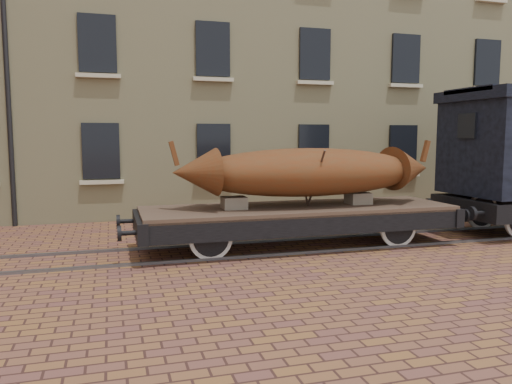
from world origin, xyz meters
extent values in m
plane|color=brown|center=(0.00, 0.00, 0.00)|extent=(90.00, 90.00, 0.00)
cube|color=beige|center=(3.00, 10.00, 7.00)|extent=(40.00, 10.00, 14.00)
cube|color=black|center=(-6.00, 4.96, 2.20)|extent=(1.10, 0.12, 1.70)
cube|color=beige|center=(-6.00, 4.90, 1.25)|extent=(1.30, 0.18, 0.12)
cube|color=black|center=(-2.50, 4.96, 2.20)|extent=(1.10, 0.12, 1.70)
cube|color=beige|center=(-2.50, 4.90, 1.25)|extent=(1.30, 0.18, 0.12)
cube|color=black|center=(1.00, 4.96, 2.20)|extent=(1.10, 0.12, 1.70)
cube|color=beige|center=(1.00, 4.90, 1.25)|extent=(1.30, 0.18, 0.12)
cube|color=black|center=(4.50, 4.96, 2.20)|extent=(1.10, 0.12, 1.70)
cube|color=beige|center=(4.50, 4.90, 1.25)|extent=(1.30, 0.18, 0.12)
cube|color=black|center=(8.00, 4.96, 2.20)|extent=(1.10, 0.12, 1.70)
cube|color=beige|center=(8.00, 4.90, 1.25)|extent=(1.30, 0.18, 0.12)
cube|color=black|center=(-6.00, 4.96, 5.40)|extent=(1.10, 0.12, 1.70)
cube|color=beige|center=(-6.00, 4.90, 4.45)|extent=(1.30, 0.18, 0.12)
cube|color=black|center=(-2.50, 4.96, 5.40)|extent=(1.10, 0.12, 1.70)
cube|color=beige|center=(-2.50, 4.90, 4.45)|extent=(1.30, 0.18, 0.12)
cube|color=black|center=(1.00, 4.96, 5.40)|extent=(1.10, 0.12, 1.70)
cube|color=beige|center=(1.00, 4.90, 4.45)|extent=(1.30, 0.18, 0.12)
cube|color=black|center=(4.50, 4.96, 5.40)|extent=(1.10, 0.12, 1.70)
cube|color=beige|center=(4.50, 4.90, 4.45)|extent=(1.30, 0.18, 0.12)
cube|color=black|center=(8.00, 4.96, 5.40)|extent=(1.10, 0.12, 1.70)
cube|color=beige|center=(8.00, 4.90, 4.45)|extent=(1.30, 0.18, 0.12)
cube|color=beige|center=(8.00, 4.90, 7.65)|extent=(1.30, 0.18, 0.12)
cube|color=#59595E|center=(0.00, -0.72, 0.03)|extent=(30.00, 0.08, 0.06)
cube|color=#59595E|center=(0.00, 0.72, 0.03)|extent=(30.00, 0.08, 0.06)
cube|color=#4B3B2F|center=(-1.46, 0.00, 0.93)|extent=(7.40, 2.17, 0.12)
cube|color=black|center=(-1.46, -1.01, 0.69)|extent=(7.40, 0.16, 0.44)
cube|color=black|center=(-1.46, 1.01, 0.69)|extent=(7.40, 0.16, 0.44)
cube|color=black|center=(-5.16, 0.00, 0.69)|extent=(0.22, 2.27, 0.44)
cylinder|color=black|center=(-5.43, -0.74, 0.69)|extent=(0.35, 0.10, 0.10)
cylinder|color=black|center=(-5.60, -0.74, 0.69)|extent=(0.08, 0.32, 0.32)
cylinder|color=black|center=(-5.43, 0.74, 0.69)|extent=(0.35, 0.10, 0.10)
cylinder|color=black|center=(-5.60, 0.74, 0.69)|extent=(0.08, 0.32, 0.32)
cube|color=black|center=(2.24, 0.00, 0.69)|extent=(0.22, 2.27, 0.44)
cylinder|color=black|center=(2.52, -0.74, 0.69)|extent=(0.35, 0.10, 0.10)
cylinder|color=black|center=(2.68, -0.74, 0.69)|extent=(0.08, 0.32, 0.32)
cylinder|color=black|center=(2.52, 0.74, 0.69)|extent=(0.35, 0.10, 0.10)
cylinder|color=black|center=(2.68, 0.74, 0.69)|extent=(0.08, 0.32, 0.32)
cylinder|color=black|center=(-3.73, 0.00, 0.47)|extent=(0.10, 1.87, 0.10)
cylinder|color=silver|center=(-3.73, -0.72, 0.47)|extent=(0.95, 0.07, 0.95)
cylinder|color=black|center=(-3.73, -0.72, 0.47)|extent=(0.78, 0.10, 0.78)
cube|color=black|center=(-3.73, -0.84, 0.71)|extent=(0.89, 0.08, 0.10)
cylinder|color=silver|center=(-3.73, 0.72, 0.47)|extent=(0.95, 0.07, 0.95)
cylinder|color=black|center=(-3.73, 0.72, 0.47)|extent=(0.78, 0.10, 0.78)
cube|color=black|center=(-3.73, 0.84, 0.71)|extent=(0.89, 0.08, 0.10)
cylinder|color=black|center=(0.81, 0.00, 0.47)|extent=(0.10, 1.87, 0.10)
cylinder|color=silver|center=(0.81, -0.72, 0.47)|extent=(0.95, 0.07, 0.95)
cylinder|color=black|center=(0.81, -0.72, 0.47)|extent=(0.78, 0.10, 0.78)
cube|color=black|center=(0.81, -0.84, 0.71)|extent=(0.89, 0.08, 0.10)
cylinder|color=silver|center=(0.81, 0.72, 0.47)|extent=(0.95, 0.07, 0.95)
cylinder|color=black|center=(0.81, 0.72, 0.47)|extent=(0.78, 0.10, 0.78)
cube|color=black|center=(0.81, 0.84, 0.71)|extent=(0.89, 0.08, 0.10)
cube|color=black|center=(-1.46, 0.00, 0.54)|extent=(3.95, 0.06, 0.06)
cube|color=slate|center=(-3.04, 0.00, 1.12)|extent=(0.54, 0.49, 0.28)
cube|color=slate|center=(0.12, 0.00, 1.12)|extent=(0.54, 0.49, 0.28)
ellipsoid|color=#5C2710|center=(-1.21, 0.00, 1.79)|extent=(5.76, 1.85, 1.15)
cone|color=#5C2710|center=(-3.94, 0.03, 1.84)|extent=(1.00, 1.10, 1.09)
cube|color=#5C2710|center=(-4.38, 0.04, 2.27)|extent=(0.23, 0.12, 0.55)
cone|color=#5C2710|center=(1.51, -0.03, 1.84)|extent=(1.00, 1.10, 1.09)
cube|color=#5C2710|center=(1.95, -0.04, 2.27)|extent=(0.23, 0.12, 0.55)
cylinder|color=#45342A|center=(-1.21, -0.47, 1.66)|extent=(0.05, 0.98, 1.38)
cylinder|color=#45342A|center=(-1.21, 0.47, 1.66)|extent=(0.05, 0.98, 1.38)
cube|color=black|center=(3.24, 0.00, 0.76)|extent=(0.24, 2.59, 0.49)
cylinder|color=black|center=(2.75, -0.86, 0.76)|extent=(0.09, 0.35, 0.35)
cylinder|color=black|center=(2.75, 0.86, 0.76)|extent=(0.09, 0.35, 0.35)
cylinder|color=black|center=(4.43, 0.00, 0.52)|extent=(0.11, 2.05, 0.11)
cylinder|color=silver|center=(4.43, 0.72, 0.52)|extent=(1.04, 0.08, 1.04)
cylinder|color=black|center=(4.43, 0.72, 0.52)|extent=(0.85, 0.11, 0.85)
cube|color=black|center=(3.22, 0.00, 2.91)|extent=(0.09, 0.65, 0.65)
camera|label=1|loc=(-5.72, -11.01, 2.63)|focal=35.00mm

